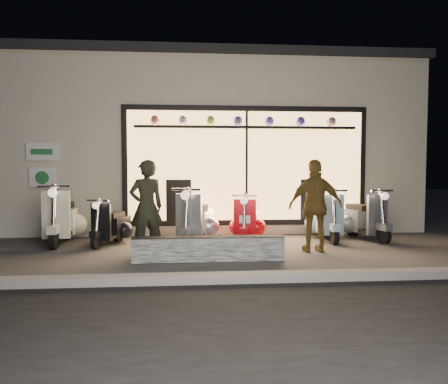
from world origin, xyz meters
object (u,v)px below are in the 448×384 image
Objects in this scene: graffiti_barrier at (208,249)px; scooter_red at (247,223)px; scooter_silver at (197,222)px; man at (146,207)px; woman at (316,206)px.

scooter_red is (0.87, 1.73, 0.19)m from graffiti_barrier.
graffiti_barrier is at bearing -68.42° from scooter_silver.
woman is (3.00, -0.09, 0.01)m from man.
scooter_silver reaches higher than scooter_red.
scooter_red reaches higher than graffiti_barrier.
scooter_red is at bearing -47.98° from woman.
scooter_red is at bearing 63.26° from graffiti_barrier.
scooter_silver is 1.38m from man.
graffiti_barrier is at bearing 15.38° from woman.
scooter_silver is (-0.15, 1.64, 0.24)m from graffiti_barrier.
graffiti_barrier is 1.66m from scooter_silver.
woman is at bearing -10.46° from scooter_silver.
scooter_silver is at bearing -162.67° from scooter_red.
graffiti_barrier is 1.47× the size of woman.
graffiti_barrier is 1.48× the size of man.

